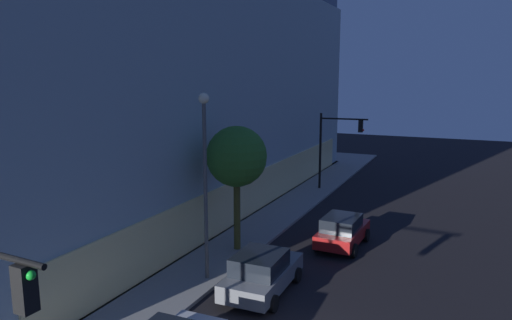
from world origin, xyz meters
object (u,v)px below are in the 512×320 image
(traffic_light_far_corner, at_px, (335,139))
(car_red, at_px, (342,231))
(sidewalk_tree, at_px, (237,157))
(street_lamp_sidewalk, at_px, (205,164))
(car_grey, at_px, (262,272))
(modern_building, at_px, (89,76))

(traffic_light_far_corner, xyz_separation_m, car_red, (-11.63, -3.60, -3.15))
(traffic_light_far_corner, relative_size, sidewalk_tree, 0.94)
(street_lamp_sidewalk, bearing_deg, car_grey, -91.49)
(street_lamp_sidewalk, height_order, car_red, street_lamp_sidewalk)
(modern_building, bearing_deg, car_red, -101.24)
(modern_building, distance_m, traffic_light_far_corner, 18.89)
(traffic_light_far_corner, distance_m, car_red, 12.57)
(traffic_light_far_corner, height_order, sidewalk_tree, sidewalk_tree)
(street_lamp_sidewalk, distance_m, car_red, 8.77)
(car_grey, bearing_deg, modern_building, 60.54)
(modern_building, height_order, street_lamp_sidewalk, modern_building)
(street_lamp_sidewalk, bearing_deg, modern_building, 56.89)
(traffic_light_far_corner, relative_size, car_red, 1.40)
(traffic_light_far_corner, xyz_separation_m, street_lamp_sidewalk, (-18.04, 0.64, 1.07))
(street_lamp_sidewalk, bearing_deg, car_red, -33.42)
(sidewalk_tree, height_order, car_red, sidewalk_tree)
(street_lamp_sidewalk, height_order, sidewalk_tree, street_lamp_sidewalk)
(street_lamp_sidewalk, relative_size, car_red, 1.89)
(traffic_light_far_corner, xyz_separation_m, car_grey, (-18.11, -1.95, -3.14))
(traffic_light_far_corner, bearing_deg, sidewalk_tree, 176.03)
(street_lamp_sidewalk, xyz_separation_m, car_grey, (-0.07, -2.59, -4.21))
(sidewalk_tree, relative_size, car_grey, 1.36)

